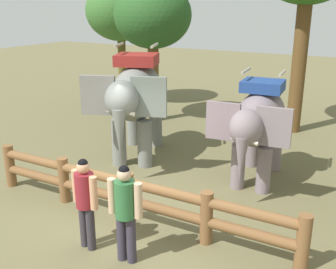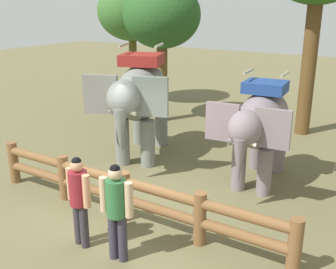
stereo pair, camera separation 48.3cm
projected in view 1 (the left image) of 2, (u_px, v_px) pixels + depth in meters
ground_plane at (135, 215)px, 8.66m from camera, size 60.00×60.00×0.00m
log_fence at (128, 193)px, 8.28m from camera, size 7.23×0.29×1.05m
elephant_near_left at (136, 96)px, 11.33m from camera, size 2.76×3.87×3.25m
elephant_center at (258, 122)px, 9.82m from camera, size 1.86×3.27×2.79m
tourist_woman_in_black at (125, 207)px, 6.82m from camera, size 0.64×0.39×1.81m
tourist_man_in_blue at (85, 198)px, 7.21m from camera, size 0.62×0.40×1.76m
tree_far_left at (153, 17)px, 14.42m from camera, size 2.79×2.79×5.10m
tree_deep_back at (120, 12)px, 16.91m from camera, size 2.89×2.89×5.22m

